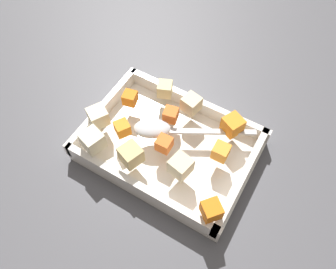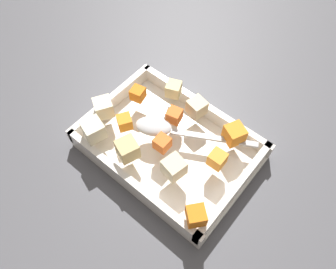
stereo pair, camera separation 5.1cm
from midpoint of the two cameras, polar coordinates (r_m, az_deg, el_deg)
The scene contains 16 objects.
ground_plane at distance 0.63m, azimuth 3.46°, elevation -2.26°, with size 4.00×4.00×0.00m, color #4C4C51.
baking_dish at distance 0.61m, azimuth 2.39°, elevation -2.25°, with size 0.30×0.22×0.05m.
carrot_chunk_far_right at distance 0.56m, azimuth 11.12°, elevation -4.40°, with size 0.03×0.03×0.03m, color orange.
carrot_chunk_far_left at distance 0.56m, azimuth 1.70°, elevation -1.76°, with size 0.02×0.02×0.02m, color orange.
carrot_chunk_center at distance 0.59m, azimuth -5.08°, elevation 2.00°, with size 0.02×0.02×0.02m, color orange.
carrot_chunk_near_right at distance 0.51m, azimuth 7.81°, elevation -13.97°, with size 0.03×0.03×0.03m, color orange.
carrot_chunk_heap_top at distance 0.60m, azimuth 3.55°, elevation 3.15°, with size 0.02×0.02×0.02m, color orange.
carrot_chunk_under_handle at distance 0.59m, azimuth 13.88°, elevation -0.09°, with size 0.03×0.03×0.03m, color orange.
carrot_chunk_corner_ne at distance 0.63m, azimuth -2.93°, elevation 6.93°, with size 0.02×0.02×0.02m, color orange.
potato_chunk_rim_edge at distance 0.55m, azimuth -4.43°, elevation -2.73°, with size 0.03×0.03×0.03m, color tan.
potato_chunk_mid_right at distance 0.58m, azimuth -10.33°, elevation 0.60°, with size 0.03×0.03×0.03m, color beige.
potato_chunk_corner_nw at distance 0.54m, azimuth 3.76°, elevation -5.89°, with size 0.03×0.03×0.03m, color beige.
potato_chunk_mid_left at distance 0.61m, azimuth -8.77°, elevation 4.49°, with size 0.03×0.03×0.03m, color beige.
potato_chunk_corner_sw at distance 0.61m, azimuth 7.29°, elevation 4.63°, with size 0.03×0.03×0.03m, color beige.
potato_chunk_heap_side at distance 0.63m, azimuth 3.29°, elevation 7.70°, with size 0.03×0.03×0.03m, color #E0CC89.
serving_spoon at distance 0.58m, azimuth 1.32°, elevation 1.00°, with size 0.20×0.13×0.02m.
Camera 2 is at (0.19, -0.25, 0.54)m, focal length 35.23 mm.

